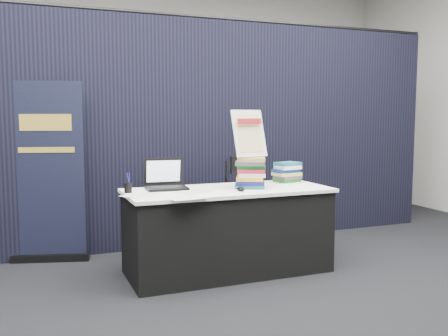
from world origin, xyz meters
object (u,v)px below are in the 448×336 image
at_px(laptop, 165,182).
at_px(info_sign, 249,134).
at_px(book_stack_short, 287,172).
at_px(pullup_banner, 48,183).
at_px(book_stack_tall, 250,173).
at_px(stacking_chair, 253,201).
at_px(display_table, 228,230).

height_order(laptop, info_sign, info_sign).
bearing_deg(book_stack_short, laptop, 179.76).
height_order(laptop, pullup_banner, pullup_banner).
relative_size(book_stack_tall, stacking_chair, 0.31).
bearing_deg(info_sign, book_stack_tall, -99.66).
bearing_deg(info_sign, laptop, 154.18).
distance_m(display_table, pullup_banner, 1.78).
xyz_separation_m(book_stack_tall, info_sign, (-0.00, 0.03, 0.34)).
height_order(display_table, laptop, laptop).
relative_size(laptop, info_sign, 0.86).
distance_m(display_table, book_stack_tall, 0.55).
relative_size(pullup_banner, stacking_chair, 1.72).
height_order(display_table, info_sign, info_sign).
bearing_deg(info_sign, pullup_banner, 140.62).
bearing_deg(book_stack_tall, laptop, 161.60).
bearing_deg(laptop, pullup_banner, 146.15).
xyz_separation_m(display_table, book_stack_short, (0.70, 0.20, 0.47)).
distance_m(display_table, book_stack_short, 0.87).
height_order(display_table, pullup_banner, pullup_banner).
relative_size(display_table, pullup_banner, 1.05).
distance_m(info_sign, stacking_chair, 0.80).
xyz_separation_m(laptop, pullup_banner, (-0.95, 0.74, -0.05)).
height_order(display_table, stacking_chair, stacking_chair).
bearing_deg(book_stack_tall, pullup_banner, 149.49).
bearing_deg(display_table, book_stack_tall, -8.78).
relative_size(laptop, book_stack_short, 1.44).
distance_m(pullup_banner, stacking_chair, 1.97).
relative_size(book_stack_short, stacking_chair, 0.26).
distance_m(laptop, stacking_chair, 0.97).
bearing_deg(book_stack_tall, book_stack_short, 25.08).
xyz_separation_m(display_table, pullup_banner, (-1.46, 0.95, 0.38)).
bearing_deg(stacking_chair, book_stack_tall, -142.01).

